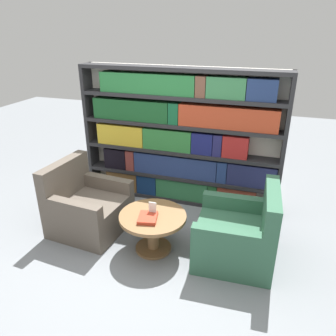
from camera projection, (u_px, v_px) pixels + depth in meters
The scene contains 7 objects.
ground_plane at pixel (144, 255), 3.72m from camera, with size 14.00×14.00×0.00m, color gray.
bookshelf at pixel (180, 139), 4.56m from camera, with size 2.80×0.30×1.91m.
armchair_left at pixel (87, 208), 4.10m from camera, with size 0.89×0.89×0.88m.
armchair_right at pixel (239, 235), 3.57m from camera, with size 0.87×0.87×0.88m.
coffee_table at pixel (153, 225), 3.69m from camera, with size 0.76×0.76×0.46m.
table_sign at pixel (153, 210), 3.61m from camera, with size 0.09×0.06×0.16m.
stray_book at pixel (148, 218), 3.55m from camera, with size 0.25×0.28×0.04m.
Camera 1 is at (1.19, -2.77, 2.41)m, focal length 35.00 mm.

